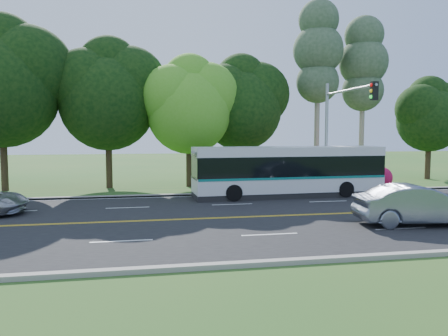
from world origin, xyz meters
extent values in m
plane|color=#25551C|center=(0.00, 0.00, 0.00)|extent=(120.00, 120.00, 0.00)
cube|color=black|center=(0.00, 0.00, 0.01)|extent=(60.00, 14.00, 0.02)
cube|color=gray|center=(0.00, 7.15, 0.07)|extent=(60.00, 0.30, 0.15)
cube|color=gray|center=(0.00, -7.15, 0.07)|extent=(60.00, 0.30, 0.15)
cube|color=#25551C|center=(0.00, 9.00, 0.05)|extent=(60.00, 4.00, 0.10)
cube|color=gold|center=(0.00, -0.08, 0.02)|extent=(57.00, 0.10, 0.00)
cube|color=gold|center=(0.00, 0.08, 0.02)|extent=(57.00, 0.10, 0.00)
cube|color=silver|center=(-6.00, -3.50, 0.02)|extent=(2.20, 0.12, 0.00)
cube|color=silver|center=(-0.50, -3.50, 0.02)|extent=(2.20, 0.12, 0.00)
cube|color=silver|center=(5.00, -3.50, 0.02)|extent=(2.20, 0.12, 0.00)
cube|color=silver|center=(-11.50, 3.50, 0.02)|extent=(2.20, 0.12, 0.00)
cube|color=silver|center=(-6.00, 3.50, 0.02)|extent=(2.20, 0.12, 0.00)
cube|color=silver|center=(-0.50, 3.50, 0.02)|extent=(2.20, 0.12, 0.00)
cube|color=silver|center=(5.00, 3.50, 0.02)|extent=(2.20, 0.12, 0.00)
cube|color=silver|center=(10.50, 3.50, 0.02)|extent=(2.20, 0.12, 0.00)
cube|color=silver|center=(0.00, 6.85, 0.02)|extent=(57.00, 0.12, 0.00)
cube|color=silver|center=(0.00, -6.85, 0.02)|extent=(57.00, 0.12, 0.00)
cylinder|color=black|center=(-14.00, 11.00, 1.98)|extent=(0.44, 0.44, 3.96)
sphere|color=black|center=(-14.00, 11.00, 6.48)|extent=(7.20, 7.20, 7.20)
sphere|color=black|center=(-12.38, 11.30, 7.92)|extent=(5.76, 5.76, 5.76)
sphere|color=black|center=(-13.90, 11.40, 9.18)|extent=(4.68, 4.68, 4.68)
cylinder|color=black|center=(-7.50, 12.00, 1.80)|extent=(0.44, 0.44, 3.60)
sphere|color=black|center=(-7.50, 12.00, 5.91)|extent=(6.60, 6.60, 6.60)
sphere|color=black|center=(-6.02, 12.30, 7.23)|extent=(5.28, 5.28, 5.28)
sphere|color=black|center=(-8.82, 11.80, 7.06)|extent=(4.95, 4.95, 4.95)
sphere|color=black|center=(-7.40, 12.40, 8.38)|extent=(4.29, 4.29, 4.29)
cylinder|color=black|center=(-2.00, 11.00, 1.62)|extent=(0.44, 0.44, 3.24)
sphere|color=#52A321|center=(-2.00, 11.00, 5.27)|extent=(5.80, 5.80, 5.80)
sphere|color=#52A321|center=(-0.69, 11.30, 6.43)|extent=(4.64, 4.64, 4.64)
sphere|color=#52A321|center=(-3.16, 10.80, 6.29)|extent=(4.35, 4.35, 4.35)
sphere|color=#52A321|center=(-1.90, 11.40, 7.45)|extent=(3.77, 3.77, 3.77)
cylinder|color=black|center=(2.00, 12.50, 1.71)|extent=(0.44, 0.44, 3.42)
sphere|color=black|center=(2.00, 12.50, 5.52)|extent=(6.00, 6.00, 6.00)
sphere|color=black|center=(3.35, 12.80, 6.72)|extent=(4.80, 4.80, 4.80)
sphere|color=black|center=(0.80, 12.30, 6.57)|extent=(4.50, 4.50, 4.50)
sphere|color=black|center=(2.10, 12.90, 7.77)|extent=(3.90, 3.90, 3.90)
cylinder|color=gray|center=(8.00, 12.50, 4.90)|extent=(0.40, 0.40, 9.80)
sphere|color=#354C2F|center=(8.00, 12.50, 7.70)|extent=(3.23, 3.23, 3.23)
sphere|color=#354C2F|center=(8.00, 12.50, 10.08)|extent=(3.80, 3.80, 3.80)
sphere|color=#354C2F|center=(8.00, 12.50, 12.32)|extent=(3.04, 3.04, 3.04)
cylinder|color=gray|center=(12.00, 13.00, 4.55)|extent=(0.40, 0.40, 9.10)
sphere|color=#354C2F|center=(12.00, 13.00, 7.15)|extent=(3.23, 3.23, 3.23)
sphere|color=#354C2F|center=(12.00, 13.00, 9.36)|extent=(3.80, 3.80, 3.80)
sphere|color=#354C2F|center=(12.00, 13.00, 11.44)|extent=(3.04, 3.04, 3.04)
cylinder|color=black|center=(18.00, 13.00, 1.53)|extent=(0.44, 0.44, 3.06)
sphere|color=black|center=(18.00, 13.00, 4.88)|extent=(5.20, 5.20, 5.20)
sphere|color=black|center=(19.17, 13.30, 5.92)|extent=(4.16, 4.16, 4.16)
sphere|color=black|center=(16.96, 12.80, 5.79)|extent=(3.90, 3.90, 3.90)
sphere|color=black|center=(18.10, 13.40, 6.83)|extent=(3.38, 3.38, 3.38)
sphere|color=#A10D30|center=(3.00, 8.20, 0.75)|extent=(1.50, 1.50, 1.50)
sphere|color=#A10D30|center=(4.00, 8.20, 0.75)|extent=(1.50, 1.50, 1.50)
sphere|color=#A10D30|center=(5.00, 8.20, 0.75)|extent=(1.50, 1.50, 1.50)
sphere|color=#A10D30|center=(6.00, 8.20, 0.75)|extent=(1.50, 1.50, 1.50)
sphere|color=#A10D30|center=(7.00, 8.20, 0.75)|extent=(1.50, 1.50, 1.50)
sphere|color=#A10D30|center=(8.00, 8.20, 0.75)|extent=(1.50, 1.50, 1.50)
sphere|color=#A10D30|center=(9.00, 8.20, 0.75)|extent=(1.50, 1.50, 1.50)
sphere|color=#A10D30|center=(10.00, 8.20, 0.75)|extent=(1.50, 1.50, 1.50)
sphere|color=#A10D30|center=(11.00, 8.20, 0.75)|extent=(1.50, 1.50, 1.50)
cube|color=brown|center=(10.00, 7.40, 0.20)|extent=(3.50, 1.40, 0.40)
cylinder|color=#979A9F|center=(6.50, 7.30, 3.50)|extent=(0.20, 0.20, 7.00)
cylinder|color=#979A9F|center=(6.50, 4.30, 6.30)|extent=(0.14, 6.00, 0.14)
cube|color=black|center=(6.50, 1.50, 6.00)|extent=(0.32, 0.28, 0.95)
sphere|color=red|center=(6.33, 1.50, 6.30)|extent=(0.18, 0.18, 0.18)
sphere|color=yellow|center=(6.33, 1.50, 6.00)|extent=(0.18, 0.18, 0.18)
sphere|color=#19D833|center=(6.33, 1.50, 5.70)|extent=(0.18, 0.18, 0.18)
cube|color=silver|center=(3.43, 5.77, 0.83)|extent=(11.53, 2.82, 0.95)
cube|color=black|center=(3.43, 5.77, 1.89)|extent=(11.47, 2.86, 1.18)
cube|color=silver|center=(3.43, 5.77, 2.75)|extent=(11.53, 2.82, 0.53)
cube|color=#0C6D66|center=(3.43, 5.77, 1.24)|extent=(11.47, 2.87, 0.13)
cube|color=black|center=(-2.27, 5.58, 1.98)|extent=(0.14, 2.24, 1.63)
cube|color=#19E54C|center=(-2.26, 5.58, 2.90)|extent=(0.10, 1.46, 0.21)
cube|color=black|center=(3.43, 5.77, 0.19)|extent=(11.53, 2.73, 0.33)
cylinder|color=black|center=(-0.20, 4.51, 0.50)|extent=(0.96, 0.30, 0.95)
cylinder|color=black|center=(-0.28, 6.79, 0.50)|extent=(0.96, 0.30, 0.95)
cylinder|color=black|center=(6.67, 4.74, 0.50)|extent=(0.96, 0.30, 0.95)
cylinder|color=black|center=(6.59, 7.02, 0.50)|extent=(0.96, 0.30, 0.95)
imported|color=slate|center=(6.09, -2.99, 0.86)|extent=(5.31, 2.46, 1.69)
camera|label=1|loc=(-5.22, -19.23, 3.92)|focal=35.00mm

